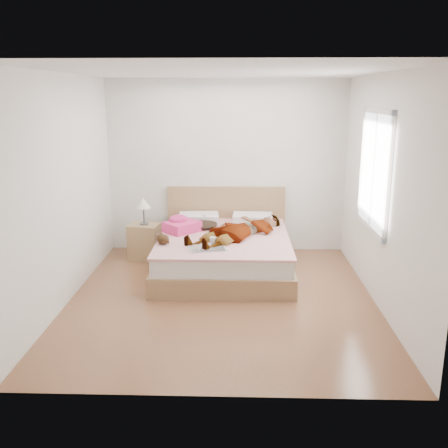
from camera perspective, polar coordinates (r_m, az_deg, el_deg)
name	(u,v)px	position (r m, az deg, el deg)	size (l,w,h in m)	color
ground	(222,298)	(6.02, -0.25, -8.51)	(4.00, 4.00, 0.00)	#522E19
woman	(240,227)	(6.75, 1.84, -0.31)	(0.64, 1.72, 0.24)	white
hair	(201,223)	(7.23, -2.69, 0.06)	(0.48, 0.58, 0.09)	black
phone	(205,216)	(7.14, -2.17, 0.88)	(0.04, 0.09, 0.01)	silver
room_shell	(374,171)	(6.11, 16.81, 5.85)	(4.00, 4.00, 4.00)	white
bed	(224,250)	(6.90, 0.05, -3.03)	(1.80, 2.08, 1.00)	brown
towel	(181,225)	(6.96, -4.92, -0.10)	(0.57, 0.57, 0.23)	#F64398
magazine	(207,248)	(6.18, -1.92, -2.77)	(0.52, 0.40, 0.03)	silver
coffee_mug	(213,240)	(6.38, -1.25, -1.88)	(0.12, 0.10, 0.09)	white
plush_toy	(163,239)	(6.42, -7.02, -1.68)	(0.20, 0.25, 0.13)	black
nightstand	(145,239)	(7.45, -9.04, -1.65)	(0.48, 0.44, 0.92)	brown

